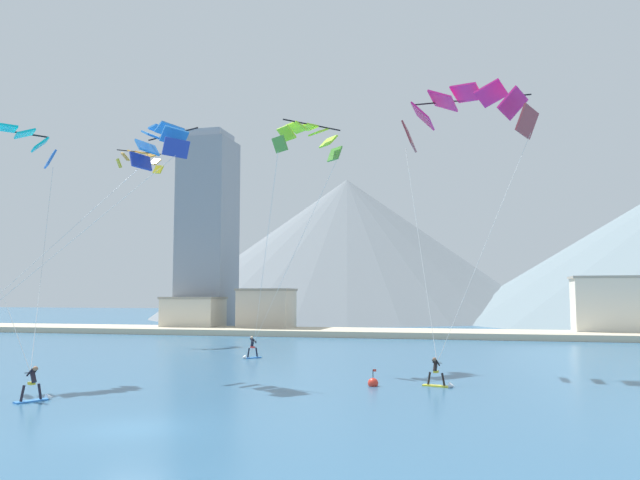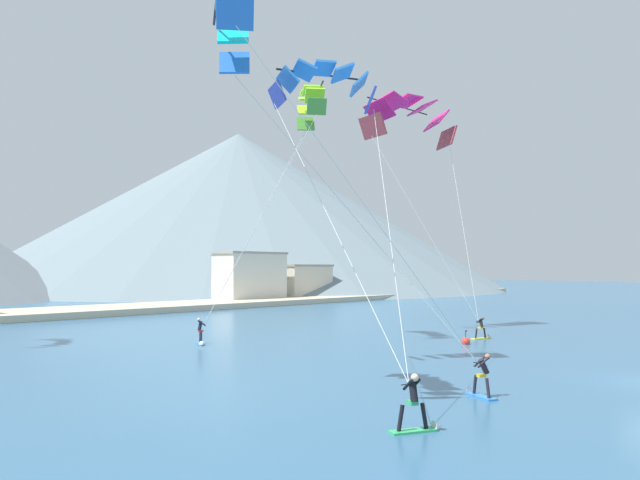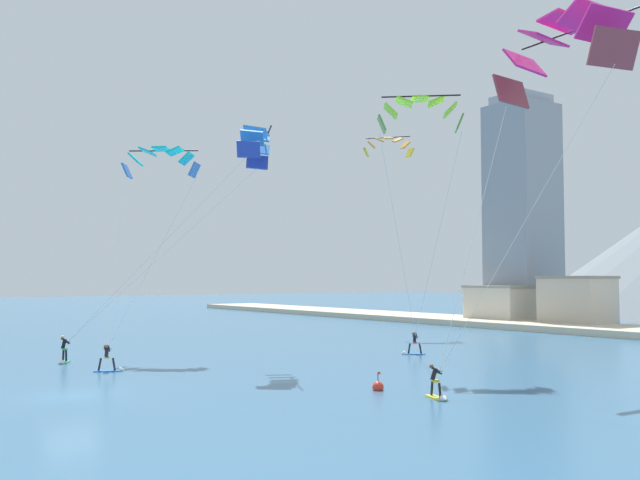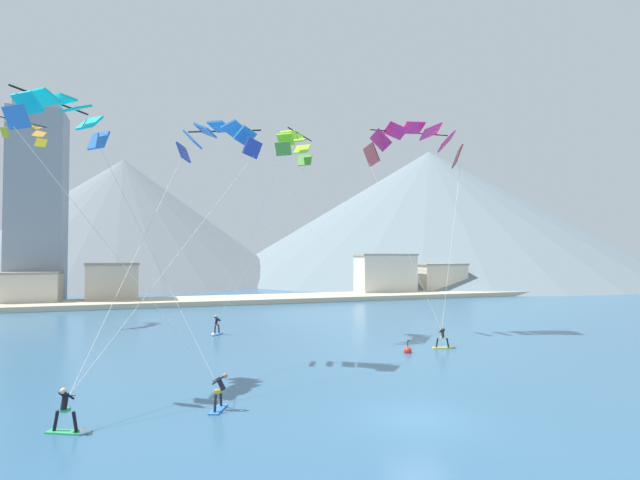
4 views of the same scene
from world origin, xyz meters
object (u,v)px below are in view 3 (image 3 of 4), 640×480
Objects in this scene: kitesurfer_near_lead at (412,347)px; kitesurfer_mid_center at (111,363)px; parafoil_kite_near_lead at (420,112)px; parafoil_kite_near_trail at (255,144)px; parafoil_kite_far_left at (562,45)px; parafoil_kite_mid_center at (161,160)px; kitesurfer_far_left at (438,389)px; race_marker_buoy at (378,387)px; parafoil_kite_distant_high_outer at (388,144)px; kitesurfer_near_trail at (64,354)px.

kitesurfer_mid_center is (-2.72, -20.86, -0.02)m from kitesurfer_near_lead.
parafoil_kite_near_lead is 10.81m from parafoil_kite_near_trail.
parafoil_kite_far_left is at bearing 21.63° from parafoil_kite_near_trail.
kitesurfer_near_lead is 22.54m from parafoil_kite_mid_center.
kitesurfer_far_left is at bearing -102.77° from parafoil_kite_far_left.
kitesurfer_mid_center is 16.53m from race_marker_buoy.
parafoil_kite_near_lead is (8.39, 16.65, 15.37)m from kitesurfer_mid_center.
parafoil_kite_distant_high_outer reaches higher than parafoil_kite_mid_center.
race_marker_buoy is (-3.50, -0.59, -0.28)m from kitesurfer_far_left.
kitesurfer_near_trail is 1.03× the size of kitesurfer_far_left.
kitesurfer_near_trail is 34.66m from parafoil_kite_far_left.
parafoil_kite_distant_high_outer is at bearing 143.15° from kitesurfer_far_left.
parafoil_kite_near_trail reaches higher than kitesurfer_mid_center.
parafoil_kite_mid_center is at bearing -173.08° from race_marker_buoy.
parafoil_kite_near_trail is 2.87× the size of parafoil_kite_distant_high_outer.
parafoil_kite_distant_high_outer is at bearing 122.35° from parafoil_kite_near_trail.
kitesurfer_mid_center is at bearing -149.39° from race_marker_buoy.
kitesurfer_near_lead is 0.13× the size of parafoil_kite_mid_center.
kitesurfer_near_lead is at bearing 82.58° from kitesurfer_mid_center.
parafoil_kite_near_trail reaches higher than kitesurfer_far_left.
kitesurfer_near_lead reaches higher than kitesurfer_mid_center.
race_marker_buoy is at bearing -54.69° from parafoil_kite_near_lead.
parafoil_kite_near_lead is 11.01m from parafoil_kite_far_left.
parafoil_kite_far_left is at bearing -15.97° from kitesurfer_near_lead.
parafoil_kite_near_lead is 1.13× the size of parafoil_kite_near_trail.
parafoil_kite_distant_high_outer is (-6.81, 27.05, 5.13)m from parafoil_kite_mid_center.
parafoil_kite_distant_high_outer reaches higher than race_marker_buoy.
kitesurfer_near_trail is 0.38× the size of parafoil_kite_distant_high_outer.
parafoil_kite_near_lead is at bearing 177.14° from parafoil_kite_far_left.
parafoil_kite_far_left reaches higher than kitesurfer_far_left.
parafoil_kite_distant_high_outer is at bearing 113.22° from kitesurfer_mid_center.
kitesurfer_near_trail is 1.05× the size of kitesurfer_mid_center.
parafoil_kite_mid_center is at bearing -158.85° from parafoil_kite_far_left.
parafoil_kite_mid_center is 0.79× the size of parafoil_kite_far_left.
parafoil_kite_distant_high_outer is 41.94m from race_marker_buoy.
kitesurfer_near_lead is 19.12m from kitesurfer_far_left.
parafoil_kite_near_lead is at bearing 46.82° from parafoil_kite_near_trail.
parafoil_kite_near_lead reaches higher than parafoil_kite_mid_center.
parafoil_kite_distant_high_outer reaches higher than parafoil_kite_near_trail.
kitesurfer_near_trail is 0.13× the size of parafoil_kite_near_trail.
kitesurfer_far_left is 18.08m from parafoil_kite_far_left.
parafoil_kite_mid_center reaches higher than kitesurfer_near_trail.
parafoil_kite_near_trail is at bearing -133.18° from parafoil_kite_near_lead.
parafoil_kite_near_lead is at bearing 34.66° from parafoil_kite_mid_center.
kitesurfer_mid_center is 16.39m from parafoil_kite_mid_center.
parafoil_kite_near_lead is at bearing 51.25° from kitesurfer_near_trail.
kitesurfer_mid_center is 0.13× the size of parafoil_kite_near_trail.
parafoil_kite_near_trail is 19.83m from parafoil_kite_far_left.
parafoil_kite_distant_high_outer reaches higher than kitesurfer_near_trail.
kitesurfer_near_trail is 22.24m from race_marker_buoy.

